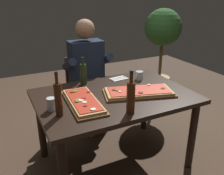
{
  "coord_description": "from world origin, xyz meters",
  "views": [
    {
      "loc": [
        -0.93,
        -1.82,
        1.63
      ],
      "look_at": [
        0.0,
        0.05,
        0.79
      ],
      "focal_mm": 39.23,
      "sensor_mm": 36.0,
      "label": 1
    }
  ],
  "objects_px": {
    "potted_plant_corner": "(162,42)",
    "diner_chair": "(85,88)",
    "oil_bottle_amber": "(83,73)",
    "tumbler_near_camera": "(51,104)",
    "pizza_rectangular_front": "(139,92)",
    "tumbler_far_side": "(139,75)",
    "dining_table": "(114,104)",
    "pizza_rectangular_left": "(83,101)",
    "vinegar_bottle_green": "(58,99)",
    "wine_bottle_dark": "(131,97)",
    "seated_diner": "(88,71)"
  },
  "relations": [
    {
      "from": "oil_bottle_amber",
      "to": "tumbler_near_camera",
      "type": "xyz_separation_m",
      "value": [
        -0.43,
        -0.43,
        -0.06
      ]
    },
    {
      "from": "dining_table",
      "to": "tumbler_far_side",
      "type": "bearing_deg",
      "value": 29.55
    },
    {
      "from": "pizza_rectangular_left",
      "to": "tumbler_far_side",
      "type": "xyz_separation_m",
      "value": [
        0.74,
        0.29,
        0.02
      ]
    },
    {
      "from": "oil_bottle_amber",
      "to": "tumbler_near_camera",
      "type": "bearing_deg",
      "value": -135.07
    },
    {
      "from": "seated_diner",
      "to": "potted_plant_corner",
      "type": "height_order",
      "value": "potted_plant_corner"
    },
    {
      "from": "pizza_rectangular_left",
      "to": "oil_bottle_amber",
      "type": "distance_m",
      "value": 0.47
    },
    {
      "from": "dining_table",
      "to": "vinegar_bottle_green",
      "type": "height_order",
      "value": "vinegar_bottle_green"
    },
    {
      "from": "oil_bottle_amber",
      "to": "tumbler_near_camera",
      "type": "height_order",
      "value": "oil_bottle_amber"
    },
    {
      "from": "dining_table",
      "to": "seated_diner",
      "type": "height_order",
      "value": "seated_diner"
    },
    {
      "from": "tumbler_near_camera",
      "to": "tumbler_far_side",
      "type": "distance_m",
      "value": 1.04
    },
    {
      "from": "diner_chair",
      "to": "seated_diner",
      "type": "xyz_separation_m",
      "value": [
        -0.0,
        -0.12,
        0.26
      ]
    },
    {
      "from": "dining_table",
      "to": "pizza_rectangular_front",
      "type": "height_order",
      "value": "pizza_rectangular_front"
    },
    {
      "from": "wine_bottle_dark",
      "to": "tumbler_near_camera",
      "type": "relative_size",
      "value": 3.35
    },
    {
      "from": "wine_bottle_dark",
      "to": "tumbler_far_side",
      "type": "distance_m",
      "value": 0.78
    },
    {
      "from": "dining_table",
      "to": "potted_plant_corner",
      "type": "xyz_separation_m",
      "value": [
        1.27,
        0.98,
        0.28
      ]
    },
    {
      "from": "dining_table",
      "to": "diner_chair",
      "type": "relative_size",
      "value": 1.61
    },
    {
      "from": "pizza_rectangular_front",
      "to": "tumbler_near_camera",
      "type": "relative_size",
      "value": 6.68
    },
    {
      "from": "pizza_rectangular_left",
      "to": "diner_chair",
      "type": "bearing_deg",
      "value": 68.95
    },
    {
      "from": "pizza_rectangular_left",
      "to": "vinegar_bottle_green",
      "type": "bearing_deg",
      "value": -153.81
    },
    {
      "from": "tumbler_far_side",
      "to": "diner_chair",
      "type": "height_order",
      "value": "diner_chair"
    },
    {
      "from": "vinegar_bottle_green",
      "to": "diner_chair",
      "type": "xyz_separation_m",
      "value": [
        0.58,
        1.02,
        -0.39
      ]
    },
    {
      "from": "pizza_rectangular_left",
      "to": "wine_bottle_dark",
      "type": "bearing_deg",
      "value": -50.34
    },
    {
      "from": "vinegar_bottle_green",
      "to": "tumbler_near_camera",
      "type": "xyz_separation_m",
      "value": [
        -0.03,
        0.12,
        -0.09
      ]
    },
    {
      "from": "oil_bottle_amber",
      "to": "tumbler_near_camera",
      "type": "relative_size",
      "value": 2.66
    },
    {
      "from": "pizza_rectangular_left",
      "to": "tumbler_far_side",
      "type": "height_order",
      "value": "tumbler_far_side"
    },
    {
      "from": "pizza_rectangular_left",
      "to": "seated_diner",
      "type": "height_order",
      "value": "seated_diner"
    },
    {
      "from": "tumbler_near_camera",
      "to": "tumbler_far_side",
      "type": "xyz_separation_m",
      "value": [
        1.0,
        0.29,
        -0.01
      ]
    },
    {
      "from": "wine_bottle_dark",
      "to": "tumbler_far_side",
      "type": "relative_size",
      "value": 3.94
    },
    {
      "from": "dining_table",
      "to": "oil_bottle_amber",
      "type": "xyz_separation_m",
      "value": [
        -0.15,
        0.38,
        0.21
      ]
    },
    {
      "from": "tumbler_far_side",
      "to": "diner_chair",
      "type": "xyz_separation_m",
      "value": [
        -0.39,
        0.62,
        -0.3
      ]
    },
    {
      "from": "pizza_rectangular_left",
      "to": "tumbler_near_camera",
      "type": "relative_size",
      "value": 5.79
    },
    {
      "from": "dining_table",
      "to": "tumbler_near_camera",
      "type": "height_order",
      "value": "tumbler_near_camera"
    },
    {
      "from": "tumbler_near_camera",
      "to": "vinegar_bottle_green",
      "type": "bearing_deg",
      "value": -74.3
    },
    {
      "from": "wine_bottle_dark",
      "to": "pizza_rectangular_left",
      "type": "bearing_deg",
      "value": 129.66
    },
    {
      "from": "dining_table",
      "to": "diner_chair",
      "type": "distance_m",
      "value": 0.87
    },
    {
      "from": "pizza_rectangular_left",
      "to": "tumbler_near_camera",
      "type": "height_order",
      "value": "tumbler_near_camera"
    },
    {
      "from": "dining_table",
      "to": "pizza_rectangular_front",
      "type": "distance_m",
      "value": 0.25
    },
    {
      "from": "dining_table",
      "to": "potted_plant_corner",
      "type": "relative_size",
      "value": 1.01
    },
    {
      "from": "diner_chair",
      "to": "wine_bottle_dark",
      "type": "bearing_deg",
      "value": -93.83
    },
    {
      "from": "pizza_rectangular_left",
      "to": "oil_bottle_amber",
      "type": "relative_size",
      "value": 2.17
    },
    {
      "from": "diner_chair",
      "to": "oil_bottle_amber",
      "type": "bearing_deg",
      "value": -110.89
    },
    {
      "from": "tumbler_near_camera",
      "to": "seated_diner",
      "type": "height_order",
      "value": "seated_diner"
    },
    {
      "from": "tumbler_far_side",
      "to": "wine_bottle_dark",
      "type": "bearing_deg",
      "value": -127.61
    },
    {
      "from": "potted_plant_corner",
      "to": "diner_chair",
      "type": "bearing_deg",
      "value": -174.12
    },
    {
      "from": "pizza_rectangular_left",
      "to": "tumbler_far_side",
      "type": "distance_m",
      "value": 0.79
    },
    {
      "from": "pizza_rectangular_front",
      "to": "seated_diner",
      "type": "height_order",
      "value": "seated_diner"
    },
    {
      "from": "wine_bottle_dark",
      "to": "potted_plant_corner",
      "type": "distance_m",
      "value": 1.9
    },
    {
      "from": "pizza_rectangular_left",
      "to": "tumbler_near_camera",
      "type": "bearing_deg",
      "value": 179.73
    },
    {
      "from": "tumbler_far_side",
      "to": "potted_plant_corner",
      "type": "xyz_separation_m",
      "value": [
        0.85,
        0.75,
        0.14
      ]
    },
    {
      "from": "tumbler_far_side",
      "to": "oil_bottle_amber",
      "type": "bearing_deg",
      "value": 165.89
    }
  ]
}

